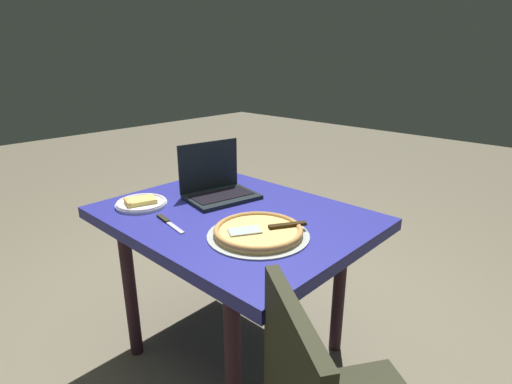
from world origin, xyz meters
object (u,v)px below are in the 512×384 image
object	(u,v)px
dining_table	(234,230)
pizza_plate	(141,203)
laptop	(217,186)
pizza_tray	(258,232)
table_knife	(168,222)

from	to	relation	value
dining_table	pizza_plate	distance (m)	0.44
laptop	pizza_tray	xyz separation A→B (m)	(0.44, -0.19, -0.04)
dining_table	table_knife	xyz separation A→B (m)	(-0.12, -0.26, 0.09)
pizza_tray	dining_table	bearing A→B (deg)	157.37
dining_table	pizza_tray	size ratio (longest dim) A/B	2.89
laptop	pizza_tray	distance (m)	0.48
laptop	pizza_plate	distance (m)	0.36
dining_table	table_knife	distance (m)	0.30
dining_table	laptop	distance (m)	0.26
pizza_plate	table_knife	world-z (taller)	pizza_plate
dining_table	laptop	bearing A→B (deg)	156.42
dining_table	pizza_tray	xyz separation A→B (m)	(0.23, -0.10, 0.10)
laptop	pizza_plate	xyz separation A→B (m)	(-0.16, -0.32, -0.04)
dining_table	table_knife	size ratio (longest dim) A/B	5.07
laptop	table_knife	distance (m)	0.36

